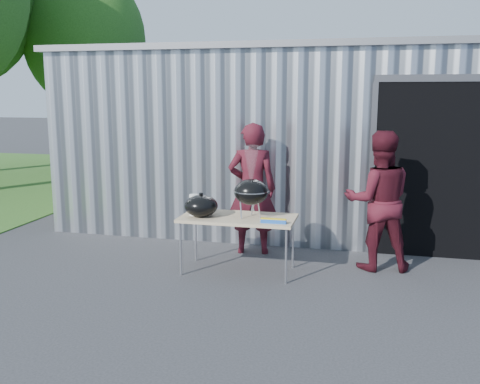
% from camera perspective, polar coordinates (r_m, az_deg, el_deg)
% --- Properties ---
extents(ground, '(80.00, 80.00, 0.00)m').
position_cam_1_polar(ground, '(6.95, -4.00, -9.25)').
color(ground, '#2C2C2F').
extents(building, '(8.20, 6.20, 3.10)m').
position_cam_1_polar(building, '(10.90, 7.84, 6.17)').
color(building, silver).
rests_on(building, ground).
extents(tree_far, '(3.65, 3.65, 6.05)m').
position_cam_1_polar(tree_far, '(17.51, -16.19, 15.32)').
color(tree_far, '#442D19').
rests_on(tree_far, ground).
extents(folding_table, '(1.50, 0.75, 0.75)m').
position_cam_1_polar(folding_table, '(7.02, -0.22, -2.97)').
color(folding_table, tan).
rests_on(folding_table, ground).
extents(kettle_grill, '(0.45, 0.45, 0.94)m').
position_cam_1_polar(kettle_grill, '(6.88, 1.20, 0.65)').
color(kettle_grill, black).
rests_on(kettle_grill, folding_table).
extents(grill_lid, '(0.44, 0.44, 0.32)m').
position_cam_1_polar(grill_lid, '(7.01, -4.17, -1.48)').
color(grill_lid, black).
rests_on(grill_lid, folding_table).
extents(paper_towels, '(0.12, 0.12, 0.28)m').
position_cam_1_polar(paper_towels, '(7.09, -4.94, -1.37)').
color(paper_towels, white).
rests_on(paper_towels, folding_table).
extents(white_tub, '(0.20, 0.15, 0.10)m').
position_cam_1_polar(white_tub, '(7.33, -4.05, -1.70)').
color(white_tub, white).
rests_on(white_tub, folding_table).
extents(foil_box, '(0.32, 0.05, 0.06)m').
position_cam_1_polar(foil_box, '(6.66, 3.59, -3.09)').
color(foil_box, blue).
rests_on(foil_box, folding_table).
extents(person_cook, '(0.77, 0.58, 1.93)m').
position_cam_1_polar(person_cook, '(7.83, 1.30, 0.35)').
color(person_cook, '#45111B').
rests_on(person_cook, ground).
extents(person_bystander, '(1.02, 0.86, 1.87)m').
position_cam_1_polar(person_bystander, '(7.35, 14.56, -0.92)').
color(person_bystander, '#45111B').
rests_on(person_bystander, ground).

